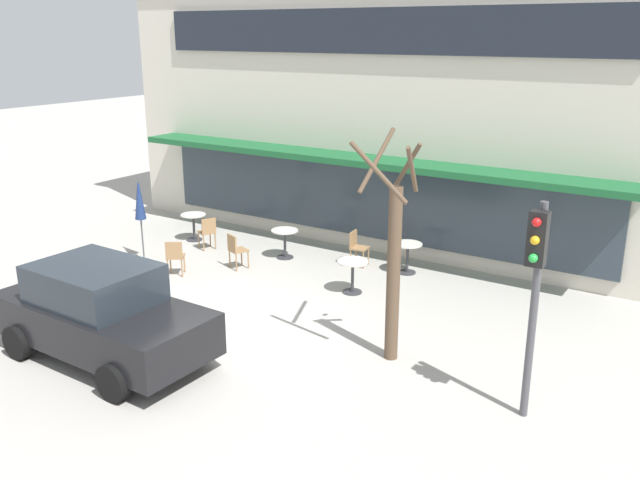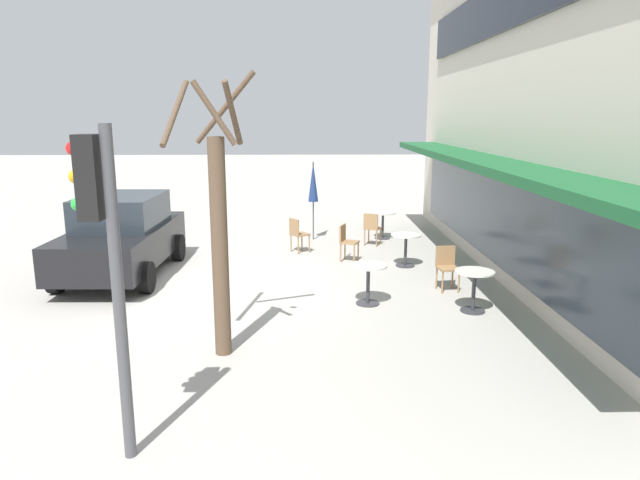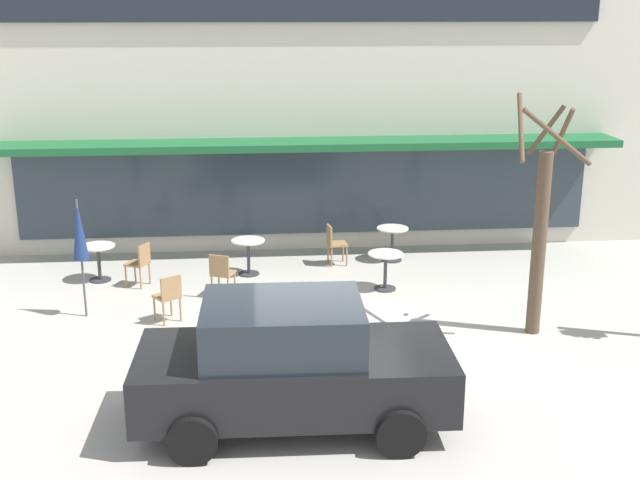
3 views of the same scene
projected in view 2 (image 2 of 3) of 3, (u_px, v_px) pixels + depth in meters
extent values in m
plane|color=#ADA8A0|center=(216.00, 284.00, 11.97)|extent=(80.00, 80.00, 0.00)
cube|color=#19592D|center=(481.00, 162.00, 11.55)|extent=(13.82, 1.10, 0.16)
cube|color=#2D3842|center=(501.00, 220.00, 11.81)|extent=(13.00, 0.10, 1.90)
cylinder|color=#333338|center=(382.00, 238.00, 16.39)|extent=(0.44, 0.44, 0.03)
cylinder|color=#333338|center=(383.00, 225.00, 16.31)|extent=(0.07, 0.07, 0.70)
cylinder|color=silver|center=(383.00, 213.00, 16.23)|extent=(0.70, 0.70, 0.03)
cylinder|color=#333338|center=(472.00, 311.00, 10.30)|extent=(0.44, 0.44, 0.03)
cylinder|color=#333338|center=(474.00, 291.00, 10.22)|extent=(0.07, 0.07, 0.70)
cylinder|color=silver|center=(475.00, 272.00, 10.14)|extent=(0.70, 0.70, 0.03)
cylinder|color=#333338|center=(368.00, 303.00, 10.71)|extent=(0.44, 0.44, 0.03)
cylinder|color=#333338|center=(368.00, 284.00, 10.63)|extent=(0.07, 0.07, 0.70)
cylinder|color=silver|center=(368.00, 266.00, 10.55)|extent=(0.70, 0.70, 0.03)
cylinder|color=#333338|center=(405.00, 265.00, 13.39)|extent=(0.44, 0.44, 0.03)
cylinder|color=#333338|center=(406.00, 250.00, 13.31)|extent=(0.07, 0.07, 0.70)
cylinder|color=silver|center=(406.00, 235.00, 13.24)|extent=(0.70, 0.70, 0.03)
cylinder|color=#4C4C51|center=(313.00, 201.00, 16.02)|extent=(0.04, 0.04, 2.20)
cone|color=navy|center=(313.00, 182.00, 15.90)|extent=(0.28, 0.28, 1.10)
cylinder|color=#9E754C|center=(358.00, 251.00, 13.90)|extent=(0.04, 0.04, 0.45)
cylinder|color=#9E754C|center=(354.00, 254.00, 13.59)|extent=(0.04, 0.04, 0.45)
cylinder|color=#9E754C|center=(345.00, 250.00, 14.01)|extent=(0.04, 0.04, 0.45)
cylinder|color=#9E754C|center=(341.00, 253.00, 13.70)|extent=(0.04, 0.04, 0.45)
cube|color=#9E754C|center=(350.00, 242.00, 13.75)|extent=(0.52, 0.52, 0.04)
cube|color=#9E754C|center=(343.00, 233.00, 13.76)|extent=(0.39, 0.18, 0.40)
cylinder|color=#9E754C|center=(302.00, 242.00, 14.95)|extent=(0.04, 0.04, 0.45)
cylinder|color=#9E754C|center=(309.00, 244.00, 14.68)|extent=(0.04, 0.04, 0.45)
cylinder|color=#9E754C|center=(291.00, 243.00, 14.76)|extent=(0.04, 0.04, 0.45)
cylinder|color=#9E754C|center=(298.00, 246.00, 14.49)|extent=(0.04, 0.04, 0.45)
cube|color=#9E754C|center=(300.00, 234.00, 14.67)|extent=(0.56, 0.56, 0.04)
cube|color=#9E754C|center=(294.00, 227.00, 14.52)|extent=(0.35, 0.26, 0.40)
cylinder|color=#9E754C|center=(459.00, 282.00, 11.32)|extent=(0.04, 0.04, 0.45)
cylinder|color=#9E754C|center=(442.00, 283.00, 11.27)|extent=(0.04, 0.04, 0.45)
cylinder|color=#9E754C|center=(452.00, 277.00, 11.65)|extent=(0.04, 0.04, 0.45)
cylinder|color=#9E754C|center=(436.00, 278.00, 11.60)|extent=(0.04, 0.04, 0.45)
cube|color=#9E754C|center=(448.00, 268.00, 11.41)|extent=(0.45, 0.45, 0.04)
cube|color=#9E754C|center=(445.00, 255.00, 11.54)|extent=(0.09, 0.40, 0.40)
cylinder|color=#9E754C|center=(369.00, 235.00, 15.75)|extent=(0.04, 0.04, 0.45)
cylinder|color=#9E754C|center=(380.00, 236.00, 15.61)|extent=(0.04, 0.04, 0.45)
cylinder|color=#9E754C|center=(365.00, 238.00, 15.44)|extent=(0.04, 0.04, 0.45)
cylinder|color=#9E754C|center=(377.00, 239.00, 15.31)|extent=(0.04, 0.04, 0.45)
cube|color=#9E754C|center=(373.00, 228.00, 15.48)|extent=(0.53, 0.53, 0.04)
cube|color=#9E754C|center=(371.00, 221.00, 15.27)|extent=(0.20, 0.38, 0.40)
cube|color=black|center=(122.00, 244.00, 12.50)|extent=(4.24, 1.89, 0.76)
cube|color=#232B33|center=(122.00, 211.00, 12.49)|extent=(2.13, 1.64, 0.68)
cylinder|color=black|center=(146.00, 277.00, 11.31)|extent=(0.64, 0.23, 0.64)
cylinder|color=black|center=(56.00, 277.00, 11.31)|extent=(0.64, 0.23, 0.64)
cylinder|color=black|center=(178.00, 248.00, 13.85)|extent=(0.64, 0.23, 0.64)
cylinder|color=black|center=(104.00, 248.00, 13.85)|extent=(0.64, 0.23, 0.64)
cylinder|color=brown|center=(220.00, 249.00, 8.16)|extent=(0.24, 0.24, 3.18)
cylinder|color=brown|center=(214.00, 113.00, 7.50)|extent=(0.16, 0.60, 0.86)
cylinder|color=brown|center=(233.00, 113.00, 7.70)|extent=(0.59, 0.21, 0.86)
cylinder|color=brown|center=(225.00, 108.00, 8.16)|extent=(0.26, 0.94, 1.04)
cylinder|color=brown|center=(175.00, 112.00, 7.79)|extent=(1.15, 0.20, 0.92)
cylinder|color=#47474C|center=(119.00, 300.00, 5.58)|extent=(0.12, 0.12, 3.40)
cube|color=black|center=(90.00, 178.00, 5.32)|extent=(0.26, 0.20, 0.80)
sphere|color=red|center=(73.00, 148.00, 5.26)|extent=(0.13, 0.13, 0.13)
sphere|color=gold|center=(75.00, 177.00, 5.31)|extent=(0.13, 0.13, 0.13)
sphere|color=green|center=(78.00, 204.00, 5.37)|extent=(0.13, 0.13, 0.13)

